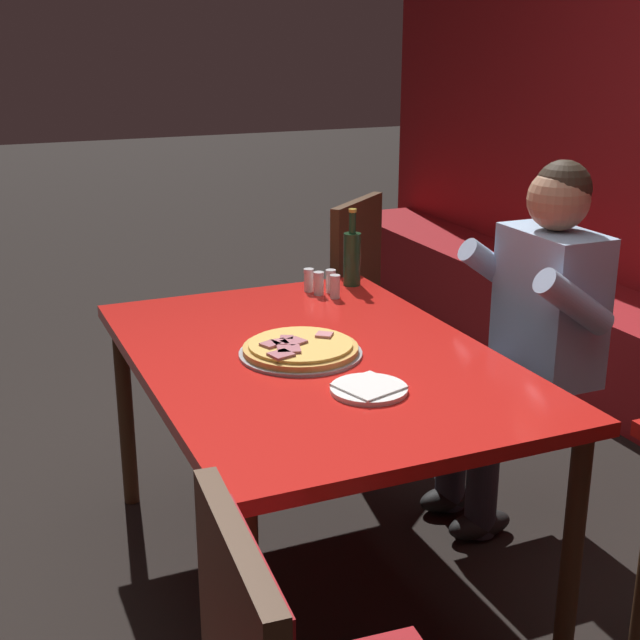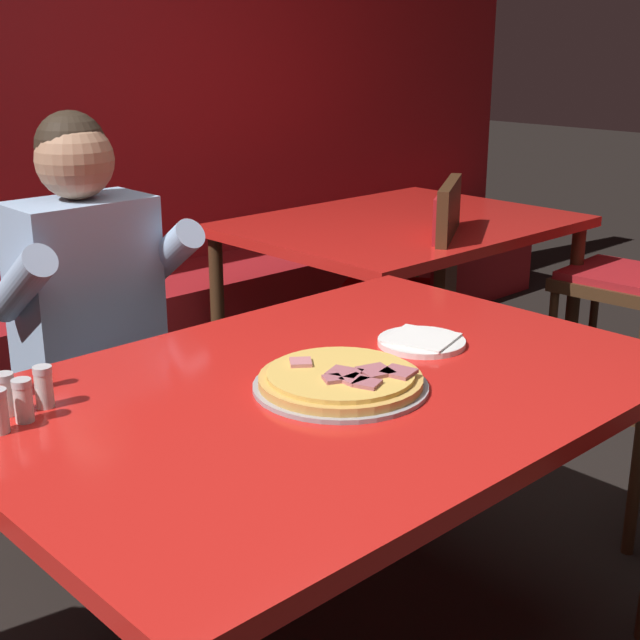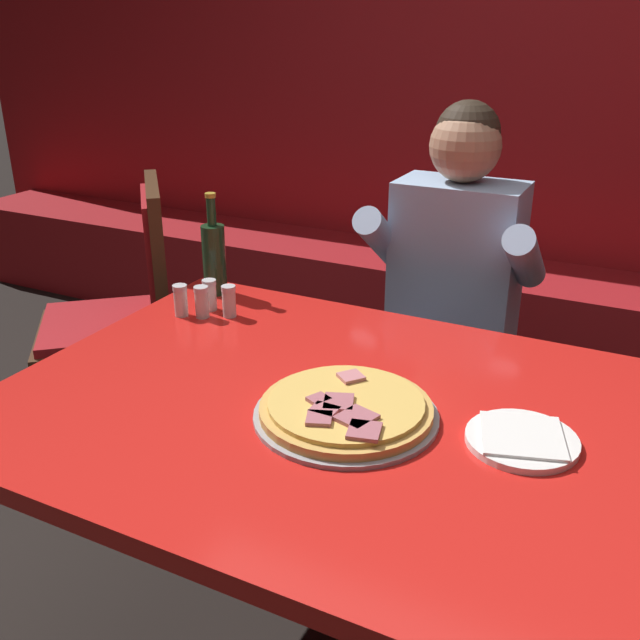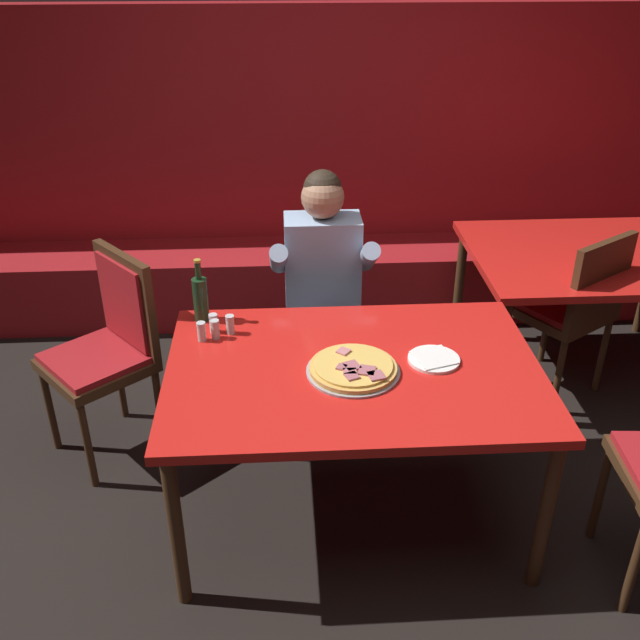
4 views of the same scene
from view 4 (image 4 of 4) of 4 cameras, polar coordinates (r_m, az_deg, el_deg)
The scene contains 15 objects.
ground_plane at distance 3.32m, azimuth 2.40°, elevation -14.77°, with size 24.00×24.00×0.00m, color black.
booth_wall_panel at distance 4.76m, azimuth 0.07°, elevation 12.66°, with size 6.80×0.16×1.90m, color #A3191E.
booth_bench at distance 4.72m, azimuth 0.30°, elevation 3.14°, with size 6.46×0.48×0.46m, color #A3191E.
main_dining_table at distance 2.88m, azimuth 2.67°, elevation -4.87°, with size 1.49×1.02×0.76m.
pizza at distance 2.80m, azimuth 2.68°, elevation -3.89°, with size 0.37×0.37×0.05m.
plate_white_paper at distance 2.91m, azimuth 9.09°, elevation -3.11°, with size 0.21×0.21×0.02m.
beer_bottle at distance 3.17m, azimuth -9.54°, elevation 1.78°, with size 0.07×0.07×0.29m.
shaker_red_pepper_flakes at distance 3.09m, azimuth -8.51°, elevation -0.33°, with size 0.04×0.04×0.09m.
shaker_parmesan at distance 3.07m, azimuth -7.20°, elevation -0.43°, with size 0.04×0.04×0.09m.
shaker_oregano at distance 3.04m, azimuth -9.46°, elevation -0.99°, with size 0.04×0.04×0.09m.
shaker_black_pepper at distance 3.05m, azimuth -8.38°, elevation -0.81°, with size 0.04×0.04×0.09m.
diner_seated_blue_shirt at distance 3.58m, azimuth 0.29°, elevation 2.70°, with size 0.53×0.53×1.27m.
dining_chair_far_left at distance 3.96m, azimuth 19.65°, elevation 1.35°, with size 0.61×0.61×0.96m.
dining_chair_by_booth at distance 3.48m, azimuth -16.51°, elevation -1.65°, with size 0.62×0.62×1.00m.
background_dining_table at distance 4.14m, azimuth 20.96°, elevation 4.11°, with size 1.31×1.00×0.76m.
Camera 4 is at (-0.27, -2.38, 2.30)m, focal length 40.00 mm.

